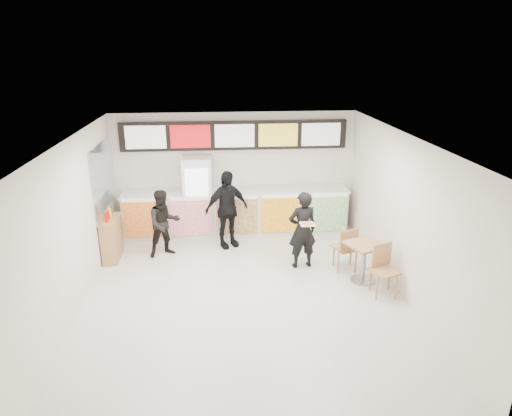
{
  "coord_description": "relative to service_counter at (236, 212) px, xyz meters",
  "views": [
    {
      "loc": [
        -0.47,
        -7.6,
        4.48
      ],
      "look_at": [
        0.32,
        1.2,
        1.35
      ],
      "focal_mm": 32.0,
      "sensor_mm": 36.0,
      "label": 1
    }
  ],
  "objects": [
    {
      "name": "mirror_panel",
      "position": [
        -2.99,
        -0.64,
        1.18
      ],
      "size": [
        0.01,
        2.0,
        1.5
      ],
      "primitive_type": "cube",
      "color": "#B2B7BF",
      "rests_on": "wall_left"
    },
    {
      "name": "customer_mid",
      "position": [
        -0.25,
        -0.73,
        0.35
      ],
      "size": [
        1.17,
        0.87,
        1.84
      ],
      "primitive_type": "imported",
      "rotation": [
        0.0,
        0.0,
        0.44
      ],
      "color": "black",
      "rests_on": "floor"
    },
    {
      "name": "ceiling",
      "position": [
        -0.0,
        -3.09,
        2.43
      ],
      "size": [
        7.0,
        7.0,
        0.0
      ],
      "primitive_type": "plane",
      "rotation": [
        3.14,
        0.0,
        0.0
      ],
      "color": "white",
      "rests_on": "wall_back"
    },
    {
      "name": "floor",
      "position": [
        -0.0,
        -3.09,
        -0.57
      ],
      "size": [
        7.0,
        7.0,
        0.0
      ],
      "primitive_type": "plane",
      "color": "beige",
      "rests_on": "ground"
    },
    {
      "name": "condiment_ledge",
      "position": [
        -2.82,
        -1.19,
        -0.08
      ],
      "size": [
        0.35,
        0.86,
        1.14
      ],
      "color": "#A97B4D",
      "rests_on": "floor"
    },
    {
      "name": "menu_board",
      "position": [
        0.0,
        0.32,
        1.88
      ],
      "size": [
        5.5,
        0.14,
        0.7
      ],
      "color": "black",
      "rests_on": "wall_back"
    },
    {
      "name": "drinks_fridge",
      "position": [
        -0.93,
        0.02,
        0.43
      ],
      "size": [
        0.7,
        0.67,
        2.0
      ],
      "color": "white",
      "rests_on": "floor"
    },
    {
      "name": "service_counter",
      "position": [
        0.0,
        0.0,
        0.0
      ],
      "size": [
        5.56,
        0.77,
        1.14
      ],
      "color": "silver",
      "rests_on": "floor"
    },
    {
      "name": "wall_right",
      "position": [
        3.0,
        -3.09,
        0.93
      ],
      "size": [
        0.0,
        7.0,
        7.0
      ],
      "primitive_type": "plane",
      "rotation": [
        1.57,
        0.0,
        -1.57
      ],
      "color": "silver",
      "rests_on": "floor"
    },
    {
      "name": "customer_main",
      "position": [
        1.3,
        -1.94,
        0.27
      ],
      "size": [
        0.67,
        0.5,
        1.68
      ],
      "primitive_type": "imported",
      "rotation": [
        0.0,
        0.0,
        3.3
      ],
      "color": "black",
      "rests_on": "floor"
    },
    {
      "name": "wall_back",
      "position": [
        -0.0,
        0.41,
        0.93
      ],
      "size": [
        6.0,
        0.0,
        6.0
      ],
      "primitive_type": "plane",
      "rotation": [
        1.57,
        0.0,
        0.0
      ],
      "color": "silver",
      "rests_on": "floor"
    },
    {
      "name": "pizza_slice",
      "position": [
        1.3,
        -2.39,
        0.58
      ],
      "size": [
        0.36,
        0.36,
        0.02
      ],
      "color": "beige",
      "rests_on": "customer_main"
    },
    {
      "name": "customer_left",
      "position": [
        -1.66,
        -1.1,
        0.19
      ],
      "size": [
        0.91,
        0.83,
        1.53
      ],
      "primitive_type": "imported",
      "rotation": [
        0.0,
        0.0,
        0.4
      ],
      "color": "black",
      "rests_on": "floor"
    },
    {
      "name": "cafe_table",
      "position": [
        2.41,
        -2.71,
        -0.0
      ],
      "size": [
        1.03,
        1.72,
        0.98
      ],
      "rotation": [
        0.0,
        0.0,
        0.37
      ],
      "color": "#A97B4D",
      "rests_on": "floor"
    },
    {
      "name": "wall_left",
      "position": [
        -3.0,
        -3.09,
        0.93
      ],
      "size": [
        0.0,
        7.0,
        7.0
      ],
      "primitive_type": "plane",
      "rotation": [
        1.57,
        0.0,
        1.57
      ],
      "color": "silver",
      "rests_on": "floor"
    }
  ]
}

